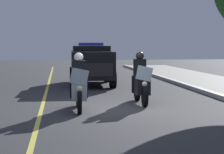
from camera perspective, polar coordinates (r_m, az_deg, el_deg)
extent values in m
plane|color=#333335|center=(12.82, 0.45, -4.29)|extent=(80.00, 80.00, 0.00)
cube|color=#E0D14C|center=(12.71, -9.72, -4.41)|extent=(48.00, 0.12, 0.01)
cylinder|color=black|center=(11.70, -4.51, -3.57)|extent=(0.64, 0.14, 0.64)
cylinder|color=black|center=(13.18, -4.67, -2.66)|extent=(0.64, 0.16, 0.64)
cube|color=silver|center=(12.38, -4.60, -1.72)|extent=(1.21, 0.47, 0.56)
ellipsoid|color=silver|center=(12.30, -4.60, -0.36)|extent=(0.57, 0.33, 0.24)
cube|color=silver|center=(11.72, -4.54, 0.03)|extent=(0.07, 0.56, 0.53)
sphere|color=#F9F4CC|center=(11.69, -4.53, -1.60)|extent=(0.17, 0.17, 0.17)
sphere|color=red|center=(11.85, -5.33, -0.26)|extent=(0.09, 0.09, 0.09)
sphere|color=#1933F2|center=(11.86, -3.78, -0.25)|extent=(0.09, 0.09, 0.09)
cube|color=black|center=(12.56, -4.64, 0.93)|extent=(0.29, 0.41, 0.60)
cube|color=black|center=(12.56, -3.70, -1.63)|extent=(0.18, 0.14, 0.56)
cube|color=black|center=(12.55, -5.53, -1.65)|extent=(0.18, 0.14, 0.56)
sphere|color=white|center=(12.53, -4.65, 2.75)|extent=(0.28, 0.28, 0.28)
cylinder|color=black|center=(13.04, 4.55, -2.74)|extent=(0.64, 0.14, 0.64)
cylinder|color=black|center=(14.51, 3.48, -2.00)|extent=(0.64, 0.16, 0.64)
cube|color=black|center=(13.72, 4.01, -1.11)|extent=(1.21, 0.47, 0.56)
ellipsoid|color=black|center=(13.64, 4.05, 0.12)|extent=(0.57, 0.33, 0.24)
cube|color=silver|center=(13.07, 4.49, 0.50)|extent=(0.07, 0.56, 0.53)
sphere|color=#F9F4CC|center=(13.03, 4.53, -0.97)|extent=(0.17, 0.17, 0.17)
sphere|color=red|center=(13.17, 3.70, 0.23)|extent=(0.09, 0.09, 0.09)
sphere|color=#1933F2|center=(13.23, 5.07, 0.24)|extent=(0.09, 0.09, 0.09)
cube|color=black|center=(13.90, 3.86, 1.28)|extent=(0.29, 0.41, 0.60)
cube|color=black|center=(13.92, 4.70, -1.03)|extent=(0.18, 0.14, 0.56)
cube|color=black|center=(13.85, 3.07, -1.05)|extent=(0.18, 0.14, 0.56)
sphere|color=black|center=(13.87, 3.88, 2.92)|extent=(0.28, 0.28, 0.28)
cube|color=black|center=(20.08, -2.91, 1.82)|extent=(4.95, 2.02, 1.24)
cube|color=black|center=(20.36, -2.96, 3.82)|extent=(2.44, 1.81, 0.36)
cube|color=#2633D8|center=(20.16, -2.93, 4.56)|extent=(0.31, 1.21, 0.14)
cube|color=black|center=(17.69, -2.50, 1.00)|extent=(0.16, 1.62, 0.56)
cylinder|color=black|center=(18.65, 0.11, -0.29)|extent=(0.81, 0.30, 0.80)
cylinder|color=black|center=(18.55, -5.43, -0.34)|extent=(0.81, 0.30, 0.80)
cylinder|color=black|center=(21.72, -0.74, 0.39)|extent=(0.81, 0.30, 0.80)
cylinder|color=black|center=(21.64, -5.49, 0.35)|extent=(0.81, 0.30, 0.80)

